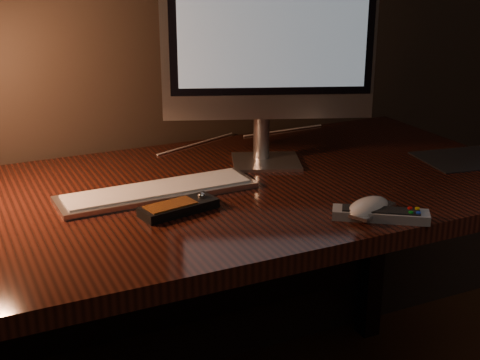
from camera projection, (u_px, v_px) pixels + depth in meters
name	position (u px, v px, depth m)	size (l,w,h in m)	color
desk	(185.00, 232.00, 1.58)	(1.60, 0.75, 0.75)	#35130C
monitor	(269.00, 36.00, 1.56)	(0.48, 0.22, 0.53)	silver
keyboard	(158.00, 191.00, 1.46)	(0.44, 0.12, 0.02)	silver
mousepad	(465.00, 159.00, 1.70)	(0.22, 0.18, 0.00)	black
mouse	(368.00, 209.00, 1.35)	(0.12, 0.06, 0.02)	white
media_remote	(179.00, 207.00, 1.36)	(0.17, 0.09, 0.03)	black
tv_remote	(381.00, 214.00, 1.32)	(0.18, 0.15, 0.02)	gray
cable	(243.00, 138.00, 1.88)	(0.00, 0.00, 0.54)	white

